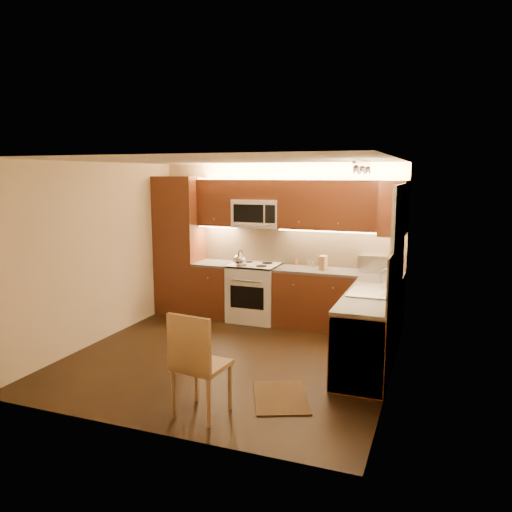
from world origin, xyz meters
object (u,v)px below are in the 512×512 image
at_px(stove, 254,292).
at_px(sink, 373,285).
at_px(microwave, 257,213).
at_px(toaster_oven, 374,263).
at_px(knife_block, 323,263).
at_px(kettle, 240,258).
at_px(soap_bottle, 393,275).
at_px(dining_chair, 202,363).

height_order(stove, sink, sink).
height_order(microwave, sink, microwave).
relative_size(toaster_oven, knife_block, 1.99).
xyz_separation_m(kettle, toaster_oven, (2.00, 0.40, -0.02)).
distance_m(knife_block, soap_bottle, 1.19).
height_order(sink, toaster_oven, toaster_oven).
bearing_deg(stove, soap_bottle, -12.08).
height_order(toaster_oven, dining_chair, toaster_oven).
bearing_deg(microwave, knife_block, -4.72).
relative_size(stove, knife_block, 4.36).
relative_size(sink, kettle, 3.43).
bearing_deg(soap_bottle, dining_chair, -125.59).
distance_m(soap_bottle, dining_chair, 3.14).
bearing_deg(dining_chair, kettle, 111.39).
relative_size(sink, soap_bottle, 5.20).
relative_size(microwave, kettle, 3.04).
height_order(stove, microwave, microwave).
xyz_separation_m(soap_bottle, dining_chair, (-1.52, -2.71, -0.46)).
distance_m(microwave, toaster_oven, 1.97).
height_order(stove, kettle, kettle).
xyz_separation_m(knife_block, soap_bottle, (1.08, -0.51, -0.02)).
bearing_deg(sink, toaster_oven, 96.95).
relative_size(microwave, toaster_oven, 1.81).
xyz_separation_m(stove, soap_bottle, (2.18, -0.47, 0.52)).
bearing_deg(stove, microwave, 90.00).
xyz_separation_m(microwave, kettle, (-0.16, -0.35, -0.67)).
distance_m(microwave, kettle, 0.78).
height_order(sink, knife_block, knife_block).
bearing_deg(toaster_oven, stove, -174.79).
bearing_deg(kettle, microwave, 68.06).
height_order(stove, soap_bottle, soap_bottle).
relative_size(sink, dining_chair, 0.82).
bearing_deg(sink, kettle, 157.19).
bearing_deg(dining_chair, sink, 62.72).
xyz_separation_m(kettle, knife_block, (1.26, 0.26, -0.04)).
xyz_separation_m(microwave, sink, (2.00, -1.26, -0.74)).
distance_m(sink, toaster_oven, 1.32).
xyz_separation_m(sink, knife_block, (-0.90, 1.17, 0.03)).
relative_size(soap_bottle, dining_chair, 0.16).
distance_m(stove, microwave, 1.27).
relative_size(kettle, toaster_oven, 0.60).
bearing_deg(knife_block, sink, -48.28).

